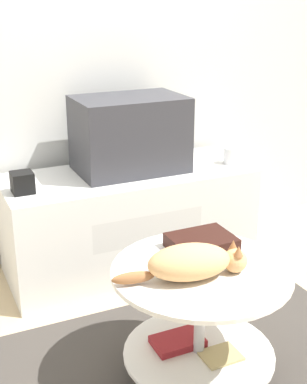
{
  "coord_description": "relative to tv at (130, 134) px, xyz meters",
  "views": [
    {
      "loc": [
        -0.9,
        -1.62,
        1.48
      ],
      "look_at": [
        0.05,
        0.44,
        0.64
      ],
      "focal_mm": 50.0,
      "sensor_mm": 36.0,
      "label": 1
    }
  ],
  "objects": [
    {
      "name": "tv",
      "position": [
        0.0,
        0.0,
        0.0
      ],
      "size": [
        0.58,
        0.39,
        0.41
      ],
      "color": "#333338",
      "rests_on": "tv_stand"
    },
    {
      "name": "rug",
      "position": [
        -0.16,
        -0.99,
        -0.76
      ],
      "size": [
        1.72,
        1.08,
        0.02
      ],
      "color": "#3D3833",
      "rests_on": "ground_plane"
    },
    {
      "name": "speaker",
      "position": [
        -0.62,
        -0.11,
        -0.15
      ],
      "size": [
        0.1,
        0.1,
        0.1
      ],
      "color": "black",
      "rests_on": "tv_stand"
    },
    {
      "name": "ground_plane",
      "position": [
        -0.16,
        -0.99,
        -0.77
      ],
      "size": [
        12.0,
        12.0,
        0.0
      ],
      "primitive_type": "plane",
      "color": "tan"
    },
    {
      "name": "wall_back",
      "position": [
        -0.16,
        0.32,
        0.53
      ],
      "size": [
        8.0,
        0.05,
        2.6
      ],
      "color": "silver",
      "rests_on": "ground_plane"
    },
    {
      "name": "coffee_table",
      "position": [
        -0.15,
        -1.06,
        -0.45
      ],
      "size": [
        0.69,
        0.69,
        0.49
      ],
      "color": "#B2B2B7",
      "rests_on": "rug"
    },
    {
      "name": "tv_stand",
      "position": [
        -0.03,
        -0.04,
        -0.49
      ],
      "size": [
        1.37,
        0.55,
        0.57
      ],
      "color": "silver",
      "rests_on": "ground_plane"
    },
    {
      "name": "dvd_box",
      "position": [
        -0.07,
        -0.92,
        -0.23
      ],
      "size": [
        0.25,
        0.2,
        0.06
      ],
      "color": "black",
      "rests_on": "coffee_table"
    },
    {
      "name": "cat",
      "position": [
        -0.21,
        -1.1,
        -0.2
      ],
      "size": [
        0.51,
        0.23,
        0.13
      ],
      "rotation": [
        0.0,
        0.0,
        -0.18
      ],
      "color": "tan",
      "rests_on": "coffee_table"
    },
    {
      "name": "mug",
      "position": [
        0.57,
        -0.13,
        -0.16
      ],
      "size": [
        0.08,
        0.08,
        0.09
      ],
      "color": "white",
      "rests_on": "tv_stand"
    }
  ]
}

